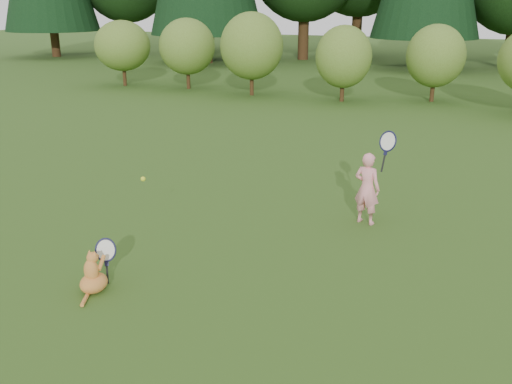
% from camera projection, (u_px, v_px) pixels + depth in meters
% --- Properties ---
extents(ground, '(100.00, 100.00, 0.00)m').
position_uv_depth(ground, '(219.00, 260.00, 7.37)').
color(ground, '#294C15').
rests_on(ground, ground).
extents(shrub_row, '(28.00, 3.00, 2.80)m').
position_uv_depth(shrub_row, '(389.00, 59.00, 18.38)').
color(shrub_row, '#516720').
rests_on(shrub_row, ground).
extents(child, '(0.65, 0.46, 1.62)m').
position_uv_depth(child, '(368.00, 187.00, 8.41)').
color(child, pink).
rests_on(child, ground).
extents(cat, '(0.36, 0.71, 0.68)m').
position_uv_depth(cat, '(93.00, 270.00, 6.51)').
color(cat, '#C15A25').
rests_on(cat, ground).
extents(tennis_ball, '(0.06, 0.06, 0.06)m').
position_uv_depth(tennis_ball, '(143.00, 179.00, 7.31)').
color(tennis_ball, '#B7D218').
rests_on(tennis_ball, ground).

